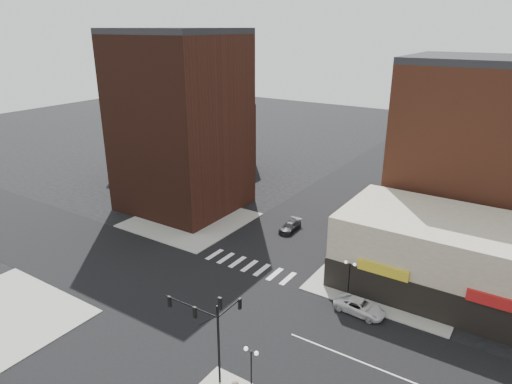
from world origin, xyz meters
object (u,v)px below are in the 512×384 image
Objects in this scene: street_lamp_se_a at (251,360)px; white_suv at (360,307)px; dark_sedan_north at (290,226)px; street_lamp_ne at (350,271)px; traffic_signal at (211,322)px.

white_suv is at bearing 78.82° from street_lamp_se_a.
dark_sedan_north is at bearing 53.30° from white_suv.
street_lamp_se_a is 29.82m from dark_sedan_north.
street_lamp_ne is at bearing 86.42° from street_lamp_se_a.
white_suv is at bearing -38.78° from street_lamp_ne.
dark_sedan_north is (-14.77, 12.71, -0.06)m from white_suv.
traffic_signal is at bearing 159.19° from white_suv.
dark_sedan_north is at bearing 106.75° from traffic_signal.
street_lamp_se_a is 0.97× the size of dark_sedan_north.
dark_sedan_north is at bearing 113.63° from street_lamp_se_a.
street_lamp_ne is at bearing 55.24° from white_suv.
street_lamp_se_a reaches higher than dark_sedan_north.
street_lamp_se_a is (3.76, -0.17, -1.67)m from traffic_signal.
street_lamp_ne is at bearing -43.16° from dark_sedan_north.
white_suv is 1.15× the size of dark_sedan_north.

